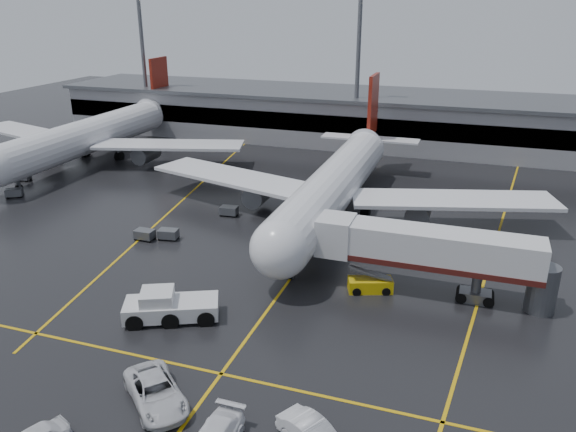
% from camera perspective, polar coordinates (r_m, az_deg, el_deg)
% --- Properties ---
extents(ground, '(220.00, 220.00, 0.00)m').
position_cam_1_polar(ground, '(58.00, 2.51, -3.25)').
color(ground, black).
rests_on(ground, ground).
extents(apron_line_centre, '(0.25, 90.00, 0.02)m').
position_cam_1_polar(apron_line_centre, '(57.99, 2.51, -3.24)').
color(apron_line_centre, gold).
rests_on(apron_line_centre, ground).
extents(apron_line_stop, '(60.00, 0.25, 0.02)m').
position_cam_1_polar(apron_line_stop, '(40.13, -6.75, -15.52)').
color(apron_line_stop, gold).
rests_on(apron_line_stop, ground).
extents(apron_line_left, '(9.99, 69.35, 0.02)m').
position_cam_1_polar(apron_line_left, '(73.92, -10.27, 1.87)').
color(apron_line_left, gold).
rests_on(apron_line_left, ground).
extents(apron_line_right, '(7.57, 69.64, 0.02)m').
position_cam_1_polar(apron_line_right, '(65.40, 20.41, -1.72)').
color(apron_line_right, gold).
rests_on(apron_line_right, ground).
extents(terminal, '(122.00, 19.00, 8.60)m').
position_cam_1_polar(terminal, '(101.72, 10.32, 9.62)').
color(terminal, gray).
rests_on(terminal, ground).
extents(light_mast_left, '(3.00, 1.20, 25.45)m').
position_cam_1_polar(light_mast_left, '(110.72, -14.41, 15.54)').
color(light_mast_left, '#595B60').
rests_on(light_mast_left, ground).
extents(light_mast_mid, '(3.00, 1.20, 25.45)m').
position_cam_1_polar(light_mast_mid, '(95.34, 7.07, 15.23)').
color(light_mast_mid, '#595B60').
rests_on(light_mast_mid, ground).
extents(main_airliner, '(48.80, 45.60, 14.10)m').
position_cam_1_polar(main_airliner, '(65.28, 4.98, 3.45)').
color(main_airliner, silver).
rests_on(main_airliner, ground).
extents(second_airliner, '(48.80, 45.60, 14.10)m').
position_cam_1_polar(second_airliner, '(94.07, -18.94, 7.85)').
color(second_airliner, silver).
rests_on(second_airliner, ground).
extents(jet_bridge, '(19.90, 3.40, 6.05)m').
position_cam_1_polar(jet_bridge, '(49.11, 13.98, -3.53)').
color(jet_bridge, silver).
rests_on(jet_bridge, ground).
extents(pushback_tractor, '(7.90, 5.71, 2.62)m').
position_cam_1_polar(pushback_tractor, '(46.25, -11.92, -8.97)').
color(pushback_tractor, silver).
rests_on(pushback_tractor, ground).
extents(belt_loader, '(4.12, 2.80, 2.41)m').
position_cam_1_polar(belt_loader, '(50.02, 8.28, -6.88)').
color(belt_loader, gold).
rests_on(belt_loader, ground).
extents(service_van_a, '(6.46, 6.24, 1.71)m').
position_cam_1_polar(service_van_a, '(37.90, -13.17, -16.90)').
color(service_van_a, silver).
rests_on(service_van_a, ground).
extents(baggage_cart_a, '(2.17, 1.59, 1.12)m').
position_cam_1_polar(baggage_cart_a, '(61.13, -11.97, -1.76)').
color(baggage_cart_a, '#595B60').
rests_on(baggage_cart_a, ground).
extents(baggage_cart_b, '(2.01, 1.32, 1.12)m').
position_cam_1_polar(baggage_cart_b, '(61.59, -14.25, -1.79)').
color(baggage_cart_b, '#595B60').
rests_on(baggage_cart_b, ground).
extents(baggage_cart_c, '(2.12, 1.50, 1.12)m').
position_cam_1_polar(baggage_cart_c, '(66.73, -5.97, 0.56)').
color(baggage_cart_c, '#595B60').
rests_on(baggage_cart_c, ground).
extents(baggage_cart_d, '(2.22, 1.67, 1.12)m').
position_cam_1_polar(baggage_cart_d, '(87.71, -25.17, 3.65)').
color(baggage_cart_d, '#595B60').
rests_on(baggage_cart_d, ground).
extents(baggage_cart_e, '(2.38, 2.16, 1.12)m').
position_cam_1_polar(baggage_cart_e, '(80.71, -25.88, 2.15)').
color(baggage_cart_e, '#595B60').
rests_on(baggage_cart_e, ground).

